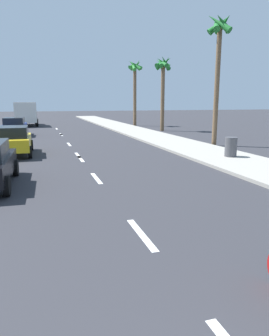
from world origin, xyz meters
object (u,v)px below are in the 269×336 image
(parked_car_yellow, at_px, (14,140))
(palm_tree_mid, at_px, (219,46))
(palm_tree_far, at_px, (163,73))
(delivery_truck, at_px, (26,113))
(parked_car_blue, at_px, (15,126))
(trash_bin_near, at_px, (231,147))
(palm_tree_distant, at_px, (135,76))

(parked_car_yellow, xyz_separation_m, palm_tree_mid, (12.49, 0.09, 5.49))
(parked_car_yellow, xyz_separation_m, palm_tree_far, (13.29, 11.26, 4.74))
(parked_car_yellow, distance_m, palm_tree_far, 18.05)
(parked_car_yellow, height_order, delivery_truck, delivery_truck)
(parked_car_yellow, distance_m, palm_tree_mid, 13.64)
(delivery_truck, height_order, palm_tree_far, palm_tree_far)
(palm_tree_mid, bearing_deg, palm_tree_far, 85.91)
(parked_car_blue, bearing_deg, delivery_truck, 89.30)
(delivery_truck, bearing_deg, parked_car_blue, -94.25)
(parked_car_blue, height_order, palm_tree_far, palm_tree_far)
(palm_tree_far, bearing_deg, trash_bin_near, -99.57)
(parked_car_yellow, relative_size, delivery_truck, 0.66)
(palm_tree_distant, xyz_separation_m, trash_bin_near, (-2.06, -23.12, -5.19))
(delivery_truck, relative_size, palm_tree_mid, 0.75)
(palm_tree_far, distance_m, trash_bin_near, 16.87)
(parked_car_yellow, relative_size, palm_tree_distant, 0.54)
(parked_car_yellow, bearing_deg, trash_bin_near, -22.85)
(parked_car_yellow, bearing_deg, palm_tree_far, 41.09)
(palm_tree_distant, bearing_deg, palm_tree_far, -85.07)
(parked_car_yellow, bearing_deg, parked_car_blue, 93.67)
(parked_car_blue, height_order, palm_tree_distant, palm_tree_distant)
(parked_car_yellow, xyz_separation_m, trash_bin_near, (10.61, -4.64, -0.21))
(palm_tree_mid, relative_size, palm_tree_distant, 1.08)
(parked_car_blue, relative_size, palm_tree_distant, 0.55)
(parked_car_yellow, relative_size, parked_car_blue, 0.97)
(parked_car_blue, xyz_separation_m, palm_tree_mid, (13.00, -10.23, 5.49))
(parked_car_yellow, distance_m, parked_car_blue, 10.33)
(delivery_truck, bearing_deg, palm_tree_distant, -18.45)
(parked_car_yellow, height_order, palm_tree_far, palm_tree_far)
(parked_car_blue, xyz_separation_m, palm_tree_distant, (13.18, 8.16, 4.98))
(parked_car_yellow, xyz_separation_m, parked_car_blue, (-0.52, 10.31, 0.00))
(palm_tree_far, bearing_deg, delivery_truck, 139.93)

